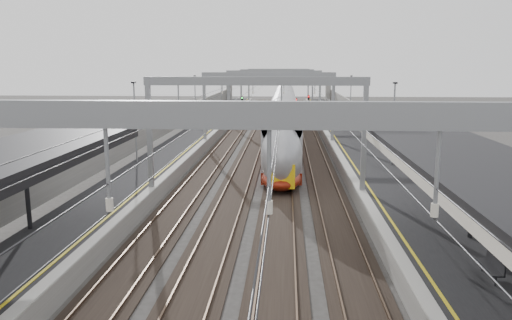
# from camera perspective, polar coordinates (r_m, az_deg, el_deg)

# --- Properties ---
(platform_left) EXTENTS (4.00, 120.00, 1.00)m
(platform_left) POSITION_cam_1_polar(r_m,az_deg,el_deg) (53.35, -7.12, 2.32)
(platform_left) COLOR black
(platform_left) RESTS_ON ground
(platform_right) EXTENTS (4.00, 120.00, 1.00)m
(platform_right) POSITION_cam_1_polar(r_m,az_deg,el_deg) (52.80, 10.23, 2.15)
(platform_right) COLOR black
(platform_right) RESTS_ON ground
(tracks) EXTENTS (11.40, 140.00, 0.20)m
(tracks) POSITION_cam_1_polar(r_m,az_deg,el_deg) (52.54, 1.51, 1.77)
(tracks) COLOR black
(tracks) RESTS_ON ground
(overhead_line) EXTENTS (13.00, 140.00, 6.60)m
(overhead_line) POSITION_cam_1_polar(r_m,az_deg,el_deg) (58.55, 1.77, 8.69)
(overhead_line) COLOR gray
(overhead_line) RESTS_ON platform_left
(overbridge) EXTENTS (22.00, 2.20, 6.90)m
(overbridge) POSITION_cam_1_polar(r_m,az_deg,el_deg) (106.92, 2.59, 9.15)
(overbridge) COLOR slate
(overbridge) RESTS_ON ground
(wall_left) EXTENTS (0.30, 120.00, 3.20)m
(wall_left) POSITION_cam_1_polar(r_m,az_deg,el_deg) (53.88, -10.50, 3.49)
(wall_left) COLOR slate
(wall_left) RESTS_ON ground
(wall_right) EXTENTS (0.30, 120.00, 3.20)m
(wall_right) POSITION_cam_1_polar(r_m,az_deg,el_deg) (53.12, 13.70, 3.26)
(wall_right) COLOR slate
(wall_right) RESTS_ON ground
(train) EXTENTS (2.80, 51.05, 4.43)m
(train) POSITION_cam_1_polar(r_m,az_deg,el_deg) (54.76, 3.19, 4.36)
(train) COLOR maroon
(train) RESTS_ON ground
(bench) EXTENTS (0.47, 1.63, 0.84)m
(bench) POSITION_cam_1_polar(r_m,az_deg,el_deg) (19.27, 25.42, -10.75)
(bench) COLOR black
(bench) RESTS_ON platform_right
(signal_green) EXTENTS (0.32, 0.32, 3.48)m
(signal_green) POSITION_cam_1_polar(r_m,az_deg,el_deg) (78.92, -1.59, 6.50)
(signal_green) COLOR black
(signal_green) RESTS_ON ground
(signal_red_near) EXTENTS (0.32, 0.32, 3.48)m
(signal_red_near) POSITION_cam_1_polar(r_m,az_deg,el_deg) (75.30, 4.60, 6.27)
(signal_red_near) COLOR black
(signal_red_near) RESTS_ON ground
(signal_red_far) EXTENTS (0.32, 0.32, 3.48)m
(signal_red_far) POSITION_cam_1_polar(r_m,az_deg,el_deg) (83.22, 6.03, 6.67)
(signal_red_far) COLOR black
(signal_red_far) RESTS_ON ground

